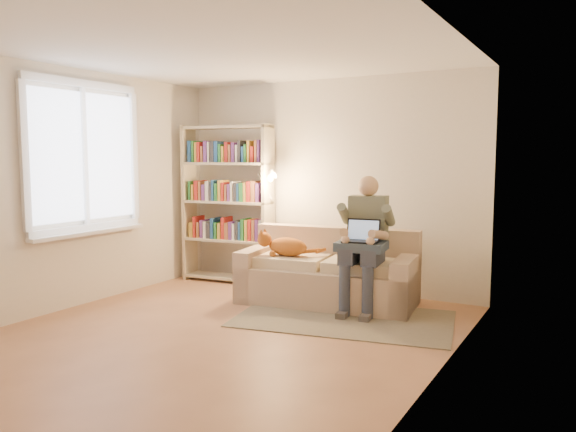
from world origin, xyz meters
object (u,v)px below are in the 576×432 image
Objects in this scene: sofa at (329,276)px; laptop at (362,236)px; bookshelf at (228,196)px; cat at (286,246)px; person at (365,236)px.

sofa is 0.75m from laptop.
bookshelf is (-2.12, 0.55, 0.32)m from laptop.
laptop reaches higher than cat.
bookshelf is at bearing 157.71° from laptop.
person is (0.47, -0.09, 0.51)m from sofa.
person is 3.71× the size of laptop.
bookshelf reaches higher than cat.
sofa is 5.26× the size of laptop.
person reaches higher than sofa.
cat is (-0.92, -0.10, -0.17)m from person.
bookshelf is (-1.63, 0.33, 0.84)m from sofa.
laptop is 2.21m from bookshelf.
person reaches higher than laptop.
sofa is 1.86m from bookshelf.
cat is at bearing 178.43° from person.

